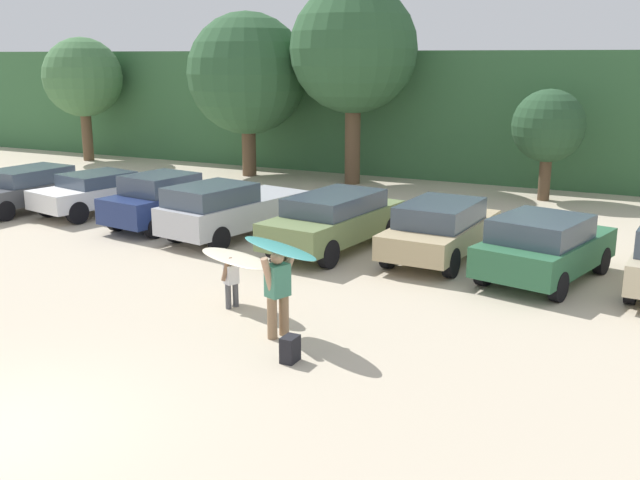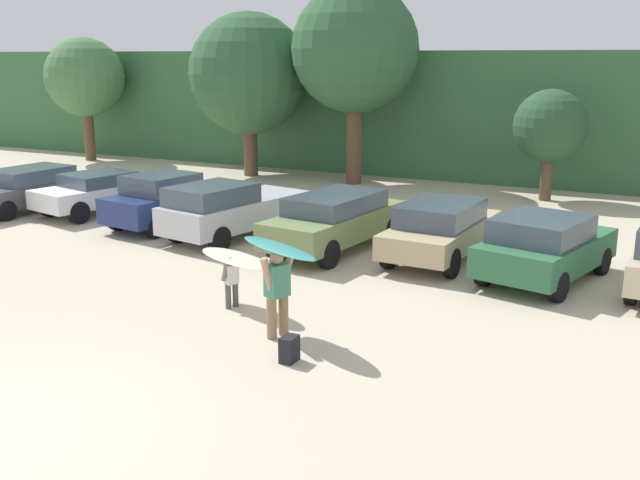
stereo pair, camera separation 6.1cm
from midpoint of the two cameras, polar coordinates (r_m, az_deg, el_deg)
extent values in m
cube|color=#38663D|center=(35.97, 14.16, 9.87)|extent=(108.00, 12.00, 5.23)
cylinder|color=brown|center=(38.14, -17.45, 7.74)|extent=(0.51, 0.51, 2.42)
sphere|color=#427042|center=(37.96, -17.77, 11.96)|extent=(3.78, 3.78, 3.78)
cylinder|color=brown|center=(31.84, -5.36, 6.95)|extent=(0.60, 0.60, 2.16)
sphere|color=#2D5633|center=(31.60, -5.50, 12.76)|extent=(5.06, 5.06, 5.06)
cylinder|color=brown|center=(29.62, 2.72, 7.44)|extent=(0.62, 0.62, 3.18)
sphere|color=#2D5633|center=(29.42, 2.81, 14.62)|extent=(4.98, 4.98, 4.98)
cylinder|color=brown|center=(27.40, 17.22, 4.58)|extent=(0.42, 0.42, 1.56)
sphere|color=#284C2D|center=(27.17, 17.51, 8.46)|extent=(2.55, 2.55, 2.55)
cube|color=#4C4F54|center=(26.38, -21.66, 3.51)|extent=(2.11, 4.60, 0.59)
cube|color=#3F4C5B|center=(26.39, -21.51, 4.71)|extent=(1.83, 2.60, 0.49)
cylinder|color=black|center=(27.96, -20.22, 3.57)|extent=(0.27, 0.67, 0.65)
cylinder|color=black|center=(26.72, -18.04, 3.30)|extent=(0.27, 0.67, 0.65)
cylinder|color=black|center=(24.94, -23.15, 2.11)|extent=(0.27, 0.67, 0.65)
cube|color=white|center=(25.09, -16.58, 3.48)|extent=(2.66, 4.54, 0.60)
cube|color=#3F4C5B|center=(24.96, -16.79, 4.58)|extent=(2.05, 2.34, 0.40)
cylinder|color=black|center=(26.59, -15.05, 3.51)|extent=(0.36, 0.73, 0.70)
cylinder|color=black|center=(25.30, -12.86, 3.12)|extent=(0.36, 0.73, 0.70)
cylinder|color=black|center=(25.08, -20.22, 2.50)|extent=(0.36, 0.73, 0.70)
cylinder|color=black|center=(23.71, -18.18, 2.04)|extent=(0.36, 0.73, 0.70)
cube|color=navy|center=(22.63, -11.55, 2.79)|extent=(2.32, 4.23, 0.74)
cube|color=#3F4C5B|center=(22.31, -12.18, 4.30)|extent=(1.88, 2.12, 0.56)
cylinder|color=black|center=(24.16, -10.53, 2.65)|extent=(0.31, 0.66, 0.64)
cylinder|color=black|center=(23.07, -7.75, 2.22)|extent=(0.31, 0.66, 0.64)
cylinder|color=black|center=(22.44, -15.36, 1.50)|extent=(0.31, 0.66, 0.64)
cylinder|color=black|center=(21.25, -12.61, 0.98)|extent=(0.31, 0.66, 0.64)
cube|color=silver|center=(21.02, -6.44, 2.20)|extent=(2.55, 4.84, 0.74)
cube|color=#3F4C5B|center=(20.23, -8.35, 3.50)|extent=(2.01, 2.49, 0.53)
cylinder|color=black|center=(22.73, -5.28, 2.17)|extent=(0.33, 0.71, 0.69)
cylinder|color=black|center=(21.70, -2.11, 1.65)|extent=(0.33, 0.71, 0.69)
cylinder|color=black|center=(20.63, -10.93, 0.74)|extent=(0.33, 0.71, 0.69)
cylinder|color=black|center=(19.49, -7.73, 0.09)|extent=(0.33, 0.71, 0.69)
cube|color=#6B7F4C|center=(19.40, 1.28, 1.24)|extent=(2.28, 4.87, 0.69)
cube|color=#3F4C5B|center=(19.30, 1.32, 2.93)|extent=(1.93, 2.95, 0.46)
cylinder|color=black|center=(21.18, 1.67, 1.38)|extent=(0.30, 0.74, 0.72)
cylinder|color=black|center=(20.40, 5.50, 0.83)|extent=(0.30, 0.74, 0.72)
cylinder|color=black|center=(18.68, -3.35, -0.38)|extent=(0.30, 0.74, 0.72)
cylinder|color=black|center=(17.80, 0.80, -1.09)|extent=(0.30, 0.74, 0.72)
cube|color=tan|center=(18.83, 9.54, 0.49)|extent=(1.97, 4.49, 0.59)
cube|color=#3F4C5B|center=(18.59, 9.47, 2.09)|extent=(1.74, 2.53, 0.54)
cylinder|color=black|center=(20.50, 8.84, 0.78)|extent=(0.25, 0.72, 0.71)
cylinder|color=black|center=(20.01, 13.10, 0.25)|extent=(0.25, 0.72, 0.71)
cylinder|color=black|center=(17.88, 5.48, -1.09)|extent=(0.25, 0.72, 0.71)
cylinder|color=black|center=(17.32, 10.29, -1.76)|extent=(0.25, 0.72, 0.71)
cube|color=#2D6642|center=(17.58, 17.25, -0.88)|extent=(2.73, 4.25, 0.68)
cube|color=#3F4C5B|center=(17.12, 16.93, 0.84)|extent=(2.18, 2.45, 0.53)
cylinder|color=black|center=(19.14, 16.33, -0.67)|extent=(0.36, 0.69, 0.66)
cylinder|color=black|center=(18.56, 21.17, -1.52)|extent=(0.36, 0.69, 0.66)
cylinder|color=black|center=(16.87, 12.76, -2.41)|extent=(0.36, 0.69, 0.66)
cylinder|color=black|center=(16.21, 18.15, -3.46)|extent=(0.36, 0.69, 0.66)
cylinder|color=black|center=(16.59, 23.17, -3.45)|extent=(0.26, 0.70, 0.69)
cylinder|color=#8C6B4C|center=(13.45, -3.65, -6.08)|extent=(0.18, 0.18, 0.79)
cylinder|color=#8C6B4C|center=(13.62, -2.73, -5.80)|extent=(0.18, 0.18, 0.79)
cube|color=#3F7F66|center=(13.31, -3.23, -3.13)|extent=(0.42, 0.48, 0.60)
sphere|color=tan|center=(13.19, -3.25, -1.36)|extent=(0.25, 0.25, 0.25)
cylinder|color=tan|center=(13.13, -3.98, -2.67)|extent=(0.23, 0.33, 0.65)
cylinder|color=tan|center=(13.40, -2.51, -2.30)|extent=(0.27, 0.43, 0.63)
cylinder|color=#4C4C51|center=(15.13, -7.03, -4.37)|extent=(0.12, 0.12, 0.52)
cylinder|color=#4C4C51|center=(15.23, -6.47, -4.23)|extent=(0.12, 0.12, 0.52)
cube|color=silver|center=(15.04, -6.80, -2.66)|extent=(0.28, 0.31, 0.39)
sphere|color=#8C664C|center=(14.96, -6.83, -1.63)|extent=(0.16, 0.16, 0.16)
cylinder|color=#8C664C|center=(14.93, -7.26, -2.38)|extent=(0.15, 0.23, 0.42)
cylinder|color=#8C664C|center=(15.10, -6.37, -2.18)|extent=(0.17, 0.28, 0.41)
ellipsoid|color=teal|center=(13.20, -3.12, -0.62)|extent=(2.20, 1.52, 0.12)
ellipsoid|color=beige|center=(14.98, -6.49, -1.40)|extent=(2.24, 1.29, 0.14)
cube|color=black|center=(12.52, -2.26, -8.46)|extent=(0.24, 0.34, 0.45)
camera|label=1|loc=(0.03, -89.89, 0.03)|focal=41.18mm
camera|label=2|loc=(0.03, 90.11, -0.03)|focal=41.18mm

